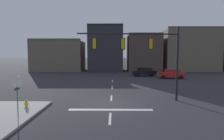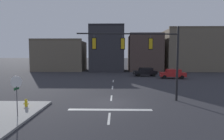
% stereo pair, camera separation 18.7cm
% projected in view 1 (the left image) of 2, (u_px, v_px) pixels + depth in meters
% --- Properties ---
extents(ground_plane, '(400.00, 400.00, 0.00)m').
position_uv_depth(ground_plane, '(111.00, 103.00, 16.93)').
color(ground_plane, '#2B2B30').
extents(stop_bar_paint, '(6.40, 0.50, 0.01)m').
position_uv_depth(stop_bar_paint, '(111.00, 110.00, 14.93)').
color(stop_bar_paint, silver).
rests_on(stop_bar_paint, ground).
extents(lane_centreline, '(0.16, 26.40, 0.01)m').
position_uv_depth(lane_centreline, '(111.00, 98.00, 18.92)').
color(lane_centreline, silver).
rests_on(lane_centreline, ground).
extents(signal_mast_near_side, '(8.98, 0.95, 6.70)m').
position_uv_depth(signal_mast_near_side, '(145.00, 50.00, 17.33)').
color(signal_mast_near_side, black).
rests_on(signal_mast_near_side, ground).
extents(stop_sign, '(0.76, 0.64, 2.83)m').
position_uv_depth(stop_sign, '(17.00, 87.00, 12.62)').
color(stop_sign, '#56565B').
rests_on(stop_sign, ground).
extents(car_lot_nearside, '(4.60, 2.30, 1.61)m').
position_uv_depth(car_lot_nearside, '(144.00, 72.00, 37.76)').
color(car_lot_nearside, black).
rests_on(car_lot_nearside, ground).
extents(car_lot_middle, '(4.59, 2.27, 1.61)m').
position_uv_depth(car_lot_middle, '(172.00, 73.00, 34.24)').
color(car_lot_middle, '#A81E1E').
rests_on(car_lot_middle, ground).
extents(fire_hydrant, '(0.40, 0.30, 0.75)m').
position_uv_depth(fire_hydrant, '(26.00, 104.00, 15.25)').
color(fire_hydrant, gold).
rests_on(fire_hydrant, ground).
extents(building_row, '(58.68, 9.48, 11.29)m').
position_uv_depth(building_row, '(155.00, 53.00, 50.05)').
color(building_row, '#665B4C').
rests_on(building_row, ground).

